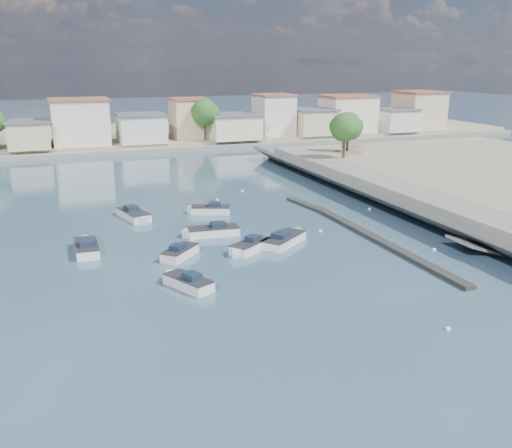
{
  "coord_description": "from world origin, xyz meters",
  "views": [
    {
      "loc": [
        -21.32,
        -34.01,
        16.23
      ],
      "look_at": [
        -3.34,
        14.67,
        1.4
      ],
      "focal_mm": 40.0,
      "sensor_mm": 36.0,
      "label": 1
    }
  ],
  "objects_px": {
    "motorboat_h": "(285,240)",
    "motorboat_e": "(86,248)",
    "motorboat_b": "(181,252)",
    "motorboat_f": "(209,210)",
    "motorboat_c": "(211,232)",
    "motorboat_d": "(249,247)",
    "motorboat_a": "(187,282)",
    "motorboat_g": "(134,215)"
  },
  "relations": [
    {
      "from": "motorboat_d",
      "to": "motorboat_g",
      "type": "relative_size",
      "value": 0.76
    },
    {
      "from": "motorboat_c",
      "to": "motorboat_h",
      "type": "bearing_deg",
      "value": -39.63
    },
    {
      "from": "motorboat_d",
      "to": "motorboat_f",
      "type": "distance_m",
      "value": 13.92
    },
    {
      "from": "motorboat_a",
      "to": "motorboat_f",
      "type": "distance_m",
      "value": 21.44
    },
    {
      "from": "motorboat_e",
      "to": "motorboat_d",
      "type": "bearing_deg",
      "value": -20.17
    },
    {
      "from": "motorboat_c",
      "to": "motorboat_d",
      "type": "distance_m",
      "value": 6.09
    },
    {
      "from": "motorboat_b",
      "to": "motorboat_f",
      "type": "height_order",
      "value": "same"
    },
    {
      "from": "motorboat_f",
      "to": "motorboat_h",
      "type": "relative_size",
      "value": 0.88
    },
    {
      "from": "motorboat_a",
      "to": "motorboat_e",
      "type": "height_order",
      "value": "same"
    },
    {
      "from": "motorboat_f",
      "to": "motorboat_g",
      "type": "height_order",
      "value": "same"
    },
    {
      "from": "motorboat_g",
      "to": "motorboat_b",
      "type": "bearing_deg",
      "value": -82.07
    },
    {
      "from": "motorboat_f",
      "to": "motorboat_c",
      "type": "bearing_deg",
      "value": -104.42
    },
    {
      "from": "motorboat_c",
      "to": "motorboat_h",
      "type": "relative_size",
      "value": 1.03
    },
    {
      "from": "motorboat_b",
      "to": "motorboat_f",
      "type": "distance_m",
      "value": 14.57
    },
    {
      "from": "motorboat_d",
      "to": "motorboat_h",
      "type": "bearing_deg",
      "value": 14.5
    },
    {
      "from": "motorboat_b",
      "to": "motorboat_d",
      "type": "distance_m",
      "value": 5.96
    },
    {
      "from": "motorboat_e",
      "to": "motorboat_g",
      "type": "xyz_separation_m",
      "value": [
        5.67,
        9.51,
        0.0
      ]
    },
    {
      "from": "motorboat_b",
      "to": "motorboat_h",
      "type": "height_order",
      "value": "same"
    },
    {
      "from": "motorboat_a",
      "to": "motorboat_c",
      "type": "height_order",
      "value": "same"
    },
    {
      "from": "motorboat_f",
      "to": "motorboat_b",
      "type": "bearing_deg",
      "value": -115.01
    },
    {
      "from": "motorboat_b",
      "to": "motorboat_e",
      "type": "xyz_separation_m",
      "value": [
        -7.58,
        4.24,
        0.0
      ]
    },
    {
      "from": "motorboat_h",
      "to": "motorboat_e",
      "type": "bearing_deg",
      "value": 167.27
    },
    {
      "from": "motorboat_a",
      "to": "motorboat_d",
      "type": "height_order",
      "value": "same"
    },
    {
      "from": "motorboat_e",
      "to": "motorboat_g",
      "type": "relative_size",
      "value": 0.93
    },
    {
      "from": "motorboat_h",
      "to": "motorboat_a",
      "type": "bearing_deg",
      "value": -146.82
    },
    {
      "from": "motorboat_c",
      "to": "motorboat_e",
      "type": "bearing_deg",
      "value": -175.84
    },
    {
      "from": "motorboat_g",
      "to": "motorboat_h",
      "type": "xyz_separation_m",
      "value": [
        11.77,
        -13.45,
        -0.0
      ]
    },
    {
      "from": "motorboat_b",
      "to": "motorboat_c",
      "type": "distance_m",
      "value": 6.52
    },
    {
      "from": "motorboat_c",
      "to": "motorboat_d",
      "type": "xyz_separation_m",
      "value": [
        1.84,
        -5.8,
        -0.0
      ]
    },
    {
      "from": "motorboat_a",
      "to": "motorboat_b",
      "type": "height_order",
      "value": "same"
    },
    {
      "from": "motorboat_g",
      "to": "motorboat_h",
      "type": "distance_m",
      "value": 17.87
    },
    {
      "from": "motorboat_a",
      "to": "motorboat_g",
      "type": "height_order",
      "value": "same"
    },
    {
      "from": "motorboat_b",
      "to": "motorboat_g",
      "type": "xyz_separation_m",
      "value": [
        -1.92,
        13.76,
        0.0
      ]
    },
    {
      "from": "motorboat_a",
      "to": "motorboat_h",
      "type": "height_order",
      "value": "same"
    },
    {
      "from": "motorboat_e",
      "to": "motorboat_h",
      "type": "distance_m",
      "value": 17.88
    },
    {
      "from": "motorboat_d",
      "to": "motorboat_e",
      "type": "bearing_deg",
      "value": 159.83
    },
    {
      "from": "motorboat_g",
      "to": "motorboat_f",
      "type": "bearing_deg",
      "value": -3.92
    },
    {
      "from": "motorboat_a",
      "to": "motorboat_b",
      "type": "xyz_separation_m",
      "value": [
        1.21,
        6.93,
        -0.0
      ]
    },
    {
      "from": "motorboat_c",
      "to": "motorboat_b",
      "type": "bearing_deg",
      "value": -128.66
    },
    {
      "from": "motorboat_b",
      "to": "motorboat_g",
      "type": "distance_m",
      "value": 13.89
    },
    {
      "from": "motorboat_b",
      "to": "motorboat_f",
      "type": "xyz_separation_m",
      "value": [
        6.16,
        13.2,
        0.0
      ]
    },
    {
      "from": "motorboat_d",
      "to": "motorboat_h",
      "type": "relative_size",
      "value": 0.81
    }
  ]
}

